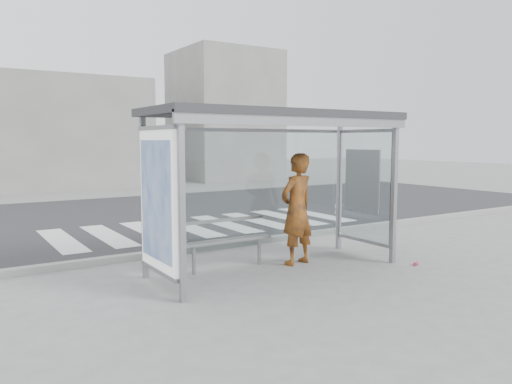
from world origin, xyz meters
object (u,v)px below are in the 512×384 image
bus_shelter (255,151)px  bench (227,240)px  person (297,209)px  soda_can (416,264)px

bus_shelter → bench: bearing=123.1°
person → bench: person is taller
bus_shelter → soda_can: bus_shelter is taller
bus_shelter → soda_can: size_ratio=37.31×
person → soda_can: 2.26m
bus_shelter → bench: bus_shelter is taller
bus_shelter → person: 1.36m
bus_shelter → person: (0.90, 0.08, -1.02)m
bench → soda_can: size_ratio=14.09×
bench → soda_can: 3.28m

